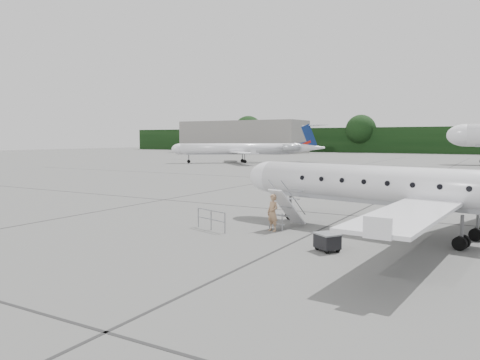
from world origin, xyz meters
The scene contains 8 objects.
ground centered at (0.00, 0.00, 0.00)m, with size 320.00×320.00×0.00m, color #5C5C5A.
terminal_building centered at (-70.00, 110.00, 5.00)m, with size 40.00×14.00×10.00m, color slate.
main_regional_jet centered at (2.14, 2.51, 3.28)m, with size 25.58×18.41×6.56m, color silver, non-canonical shape.
airstair centered at (-5.49, 1.93, 1.03)m, with size 0.85×2.15×2.06m, color silver, non-canonical shape.
passenger centered at (-5.73, 0.73, 0.93)m, with size 0.68×0.45×1.86m, color #997453.
safety_railing centered at (-8.54, -0.60, 0.50)m, with size 2.20×0.08×1.00m, color gray, non-canonical shape.
baggage_cart centered at (-1.94, -1.90, 0.40)m, with size 0.93×0.76×0.81m, color black, non-canonical shape.
bg_regional_left centered at (-39.86, 55.61, 3.63)m, with size 27.64×19.90×7.25m, color silver, non-canonical shape.
Camera 1 is at (4.44, -20.05, 4.65)m, focal length 35.00 mm.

